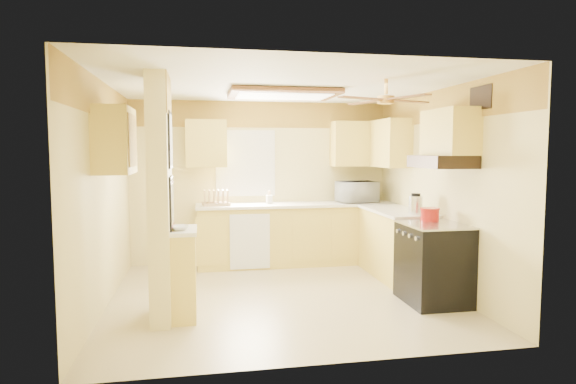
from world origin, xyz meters
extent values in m
plane|color=#C8B58A|center=(0.00, 0.00, 0.00)|extent=(4.00, 4.00, 0.00)
plane|color=white|center=(0.00, 0.00, 2.50)|extent=(4.00, 4.00, 0.00)
plane|color=#E7D78D|center=(0.00, 1.90, 1.25)|extent=(4.00, 0.00, 4.00)
plane|color=#E7D78D|center=(0.00, -1.90, 1.25)|extent=(4.00, 0.00, 4.00)
plane|color=#E7D78D|center=(-2.00, 0.00, 1.25)|extent=(0.00, 3.80, 3.80)
plane|color=#E7D78D|center=(2.00, 0.00, 1.25)|extent=(0.00, 3.80, 3.80)
cube|color=gold|center=(0.00, 1.88, 2.30)|extent=(4.00, 0.02, 0.40)
cube|color=#E7D78D|center=(-1.35, -0.55, 1.25)|extent=(0.20, 0.70, 2.50)
cube|color=#DEBC55|center=(-1.13, -0.55, 0.45)|extent=(0.25, 0.55, 0.90)
cube|color=white|center=(-1.13, -0.55, 0.92)|extent=(0.28, 0.58, 0.04)
cube|color=#DEBC55|center=(0.50, 1.60, 0.45)|extent=(3.00, 0.60, 0.90)
cube|color=#DEBC55|center=(1.70, 0.60, 0.45)|extent=(0.60, 1.40, 0.90)
cube|color=white|center=(0.50, 1.59, 0.92)|extent=(3.04, 0.64, 0.04)
cube|color=white|center=(1.69, 0.60, 0.92)|extent=(0.64, 1.44, 0.04)
cube|color=white|center=(-0.25, 1.29, 0.43)|extent=(0.58, 0.02, 0.80)
cube|color=white|center=(-0.25, 1.89, 1.55)|extent=(0.92, 0.02, 1.02)
cube|color=white|center=(-0.25, 1.89, 1.55)|extent=(0.80, 0.02, 0.90)
cube|color=#DEBC55|center=(-0.85, 1.72, 1.85)|extent=(0.60, 0.35, 0.70)
cube|color=#DEBC55|center=(1.55, 1.72, 1.85)|extent=(0.90, 0.35, 0.70)
cube|color=#DEBC55|center=(1.82, 1.25, 1.85)|extent=(0.35, 1.00, 0.70)
cube|color=#DEBC55|center=(-1.82, -0.25, 1.85)|extent=(0.35, 0.75, 0.70)
cube|color=#DEBC55|center=(1.82, -0.55, 1.95)|extent=(0.35, 0.76, 0.52)
cube|color=black|center=(1.67, -0.55, 0.45)|extent=(0.65, 0.76, 0.90)
cube|color=silver|center=(1.67, -0.55, 0.91)|extent=(0.66, 0.77, 0.02)
cylinder|color=silver|center=(1.34, -0.80, 0.80)|extent=(0.03, 0.05, 0.05)
cylinder|color=silver|center=(1.34, -0.63, 0.80)|extent=(0.03, 0.05, 0.05)
cylinder|color=silver|center=(1.34, -0.47, 0.80)|extent=(0.03, 0.05, 0.05)
cylinder|color=silver|center=(1.34, -0.30, 0.80)|extent=(0.03, 0.05, 0.05)
cube|color=black|center=(1.74, -0.55, 1.62)|extent=(0.50, 0.76, 0.14)
cube|color=black|center=(-1.24, -0.55, 1.85)|extent=(0.02, 0.42, 0.57)
cube|color=white|center=(-1.23, -0.55, 1.85)|extent=(0.01, 0.37, 0.52)
cube|color=black|center=(-1.24, -0.55, 1.20)|extent=(0.02, 0.42, 0.57)
cube|color=yellow|center=(-1.23, -0.55, 1.20)|extent=(0.01, 0.37, 0.52)
cube|color=brown|center=(0.10, 0.50, 2.46)|extent=(1.35, 0.95, 0.06)
cube|color=white|center=(0.10, 0.50, 2.44)|extent=(1.15, 0.75, 0.02)
cylinder|color=gold|center=(1.00, -0.70, 2.42)|extent=(0.04, 0.04, 0.16)
cylinder|color=gold|center=(1.00, -0.70, 2.28)|extent=(0.18, 0.18, 0.08)
cube|color=brown|center=(1.30, -0.59, 2.28)|extent=(0.55, 0.28, 0.01)
cube|color=brown|center=(0.89, -0.40, 2.28)|extent=(0.28, 0.55, 0.01)
cube|color=brown|center=(0.70, -0.81, 2.28)|extent=(0.55, 0.28, 0.01)
cube|color=brown|center=(1.11, -1.00, 2.28)|extent=(0.28, 0.55, 0.01)
cube|color=black|center=(1.98, -0.90, 2.30)|extent=(0.02, 0.40, 0.25)
imported|color=white|center=(1.47, 1.60, 1.10)|extent=(0.64, 0.48, 0.33)
imported|color=white|center=(-1.16, -0.64, 0.96)|extent=(0.24, 0.24, 0.05)
cylinder|color=#A61612|center=(1.72, -0.33, 0.98)|extent=(0.21, 0.21, 0.14)
cylinder|color=#A61612|center=(1.72, -0.33, 1.06)|extent=(0.23, 0.23, 0.02)
cylinder|color=silver|center=(1.75, 0.11, 1.05)|extent=(0.17, 0.17, 0.23)
cylinder|color=black|center=(1.75, 0.11, 1.19)|extent=(0.11, 0.11, 0.03)
cube|color=#DEB680|center=(-0.72, 1.57, 0.96)|extent=(0.42, 0.33, 0.04)
cube|color=#DEB680|center=(-0.89, 1.57, 1.05)|extent=(0.02, 0.27, 0.23)
cube|color=#DEB680|center=(-0.82, 1.57, 1.05)|extent=(0.02, 0.27, 0.23)
cube|color=#DEB680|center=(-0.75, 1.57, 1.05)|extent=(0.02, 0.27, 0.23)
cube|color=#DEB680|center=(-0.69, 1.57, 1.05)|extent=(0.02, 0.27, 0.23)
cube|color=#DEB680|center=(-0.62, 1.57, 1.05)|extent=(0.02, 0.27, 0.23)
cube|color=#DEB680|center=(-0.55, 1.57, 1.05)|extent=(0.02, 0.27, 0.23)
cylinder|color=white|center=(-0.82, 1.57, 1.05)|extent=(0.02, 0.23, 0.23)
cylinder|color=white|center=(-0.69, 1.57, 1.05)|extent=(0.02, 0.23, 0.23)
cylinder|color=white|center=(0.09, 1.66, 1.00)|extent=(0.10, 0.10, 0.13)
cylinder|color=#DEB680|center=(0.11, 1.66, 1.04)|extent=(0.01, 0.01, 0.20)
cylinder|color=#DEB680|center=(0.09, 1.68, 1.04)|extent=(0.01, 0.01, 0.20)
cylinder|color=#DEB680|center=(0.07, 1.66, 1.04)|extent=(0.01, 0.01, 0.20)
cylinder|color=#DEB680|center=(0.09, 1.64, 1.04)|extent=(0.01, 0.01, 0.20)
camera|label=1|loc=(-0.95, -5.58, 1.74)|focal=30.00mm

